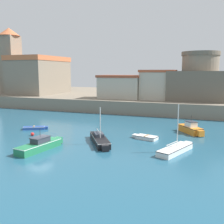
% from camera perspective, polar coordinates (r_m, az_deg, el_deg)
% --- Properties ---
extents(ground_plane, '(200.00, 200.00, 0.00)m').
position_cam_1_polar(ground_plane, '(31.18, -15.44, -7.17)').
color(ground_plane, '#235670').
extents(quay_seawall, '(120.00, 40.00, 2.63)m').
position_cam_1_polar(quay_seawall, '(70.56, 5.44, 3.03)').
color(quay_seawall, gray).
rests_on(quay_seawall, ground).
extents(sailboat_black_0, '(4.66, 6.41, 4.34)m').
position_cam_1_polar(sailboat_black_0, '(31.24, -2.68, -5.97)').
color(sailboat_black_0, black).
rests_on(sailboat_black_0, ground).
extents(dinghy_blue_1, '(3.51, 2.43, 0.50)m').
position_cam_1_polar(dinghy_blue_1, '(40.09, -16.47, -3.31)').
color(dinghy_blue_1, '#284C9E').
rests_on(dinghy_blue_1, ground).
extents(dinghy_white_2, '(3.40, 2.00, 0.53)m').
position_cam_1_polar(dinghy_white_2, '(33.30, 7.33, -5.45)').
color(dinghy_white_2, white).
rests_on(dinghy_white_2, ground).
extents(motorboat_green_3, '(2.50, 6.26, 2.34)m').
position_cam_1_polar(motorboat_green_3, '(29.58, -15.41, -6.95)').
color(motorboat_green_3, '#237A4C').
rests_on(motorboat_green_3, ground).
extents(motorboat_orange_4, '(3.81, 4.48, 2.56)m').
position_cam_1_polar(motorboat_orange_4, '(37.74, 16.74, -3.49)').
color(motorboat_orange_4, orange).
rests_on(motorboat_orange_4, ground).
extents(sailboat_white_5, '(3.32, 5.92, 5.07)m').
position_cam_1_polar(sailboat_white_5, '(28.56, 13.71, -7.85)').
color(sailboat_white_5, white).
rests_on(sailboat_white_5, ground).
extents(mooring_buoy, '(0.46, 0.46, 0.46)m').
position_cam_1_polar(mooring_buoy, '(36.22, -16.94, -4.63)').
color(mooring_buoy, red).
rests_on(mooring_buoy, ground).
extents(church, '(15.17, 15.42, 16.84)m').
position_cam_1_polar(church, '(72.38, -16.57, 8.33)').
color(church, gray).
rests_on(church, quay_seawall).
extents(fortress, '(11.96, 11.96, 9.73)m').
position_cam_1_polar(fortress, '(57.24, 18.48, 6.29)').
color(fortress, '#685E4F').
rests_on(fortress, quay_seawall).
extents(harbor_shed_near_wharf, '(9.27, 5.64, 4.99)m').
position_cam_1_polar(harbor_shed_near_wharf, '(56.59, 1.83, 5.53)').
color(harbor_shed_near_wharf, '#BCB29E').
rests_on(harbor_shed_near_wharf, quay_seawall).
extents(harbor_shed_mid_row, '(7.24, 4.46, 6.09)m').
position_cam_1_polar(harbor_shed_mid_row, '(54.67, 9.89, 5.86)').
color(harbor_shed_mid_row, '#BCB29E').
rests_on(harbor_shed_mid_row, quay_seawall).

